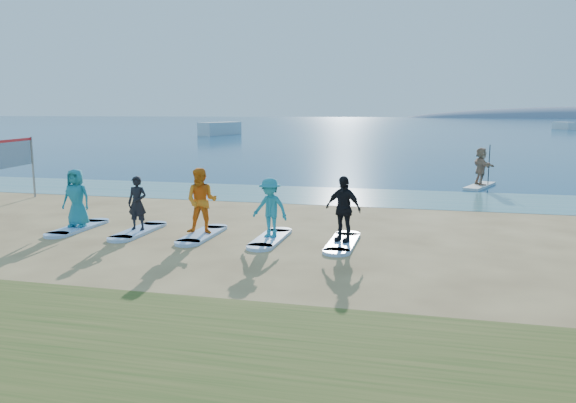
% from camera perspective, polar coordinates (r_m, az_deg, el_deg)
% --- Properties ---
extents(ground, '(600.00, 600.00, 0.00)m').
position_cam_1_polar(ground, '(13.89, -4.83, -5.66)').
color(ground, tan).
rests_on(ground, ground).
extents(shallow_water, '(600.00, 600.00, 0.00)m').
position_cam_1_polar(shallow_water, '(23.87, 3.29, 0.65)').
color(shallow_water, teal).
rests_on(shallow_water, ground).
extents(ocean, '(600.00, 600.00, 0.00)m').
position_cam_1_polar(ocean, '(172.79, 12.64, 7.82)').
color(ocean, navy).
rests_on(ocean, ground).
extents(paddleboard, '(1.71, 3.06, 0.12)m').
position_cam_1_polar(paddleboard, '(27.86, 18.91, 1.50)').
color(paddleboard, silver).
rests_on(paddleboard, ground).
extents(paddleboarder, '(1.09, 1.70, 1.75)m').
position_cam_1_polar(paddleboarder, '(27.76, 19.01, 3.41)').
color(paddleboarder, tan).
rests_on(paddleboarder, paddleboard).
extents(boat_offshore_a, '(4.01, 8.65, 1.89)m').
position_cam_1_polar(boat_offshore_a, '(83.83, -6.90, 6.72)').
color(boat_offshore_a, silver).
rests_on(boat_offshore_a, ground).
extents(boat_offshore_b, '(3.62, 5.49, 1.42)m').
position_cam_1_polar(boat_offshore_b, '(120.72, 26.22, 6.59)').
color(boat_offshore_b, silver).
rests_on(boat_offshore_b, ground).
extents(surfboard_0, '(0.70, 2.20, 0.09)m').
position_cam_1_polar(surfboard_0, '(18.19, -20.53, -2.51)').
color(surfboard_0, '#9FC4F6').
rests_on(surfboard_0, ground).
extents(student_0, '(0.88, 0.60, 1.75)m').
position_cam_1_polar(student_0, '(18.04, -20.70, 0.35)').
color(student_0, teal).
rests_on(student_0, surfboard_0).
extents(surfboard_1, '(0.70, 2.20, 0.09)m').
position_cam_1_polar(surfboard_1, '(17.14, -14.94, -2.93)').
color(surfboard_1, '#9FC4F6').
rests_on(surfboard_1, ground).
extents(student_1, '(0.58, 0.38, 1.58)m').
position_cam_1_polar(student_1, '(16.99, -15.06, -0.16)').
color(student_1, black).
rests_on(student_1, surfboard_1).
extents(surfboard_2, '(0.70, 2.20, 0.09)m').
position_cam_1_polar(surfboard_2, '(16.27, -8.68, -3.36)').
color(surfboard_2, '#9FC4F6').
rests_on(surfboard_2, ground).
extents(student_2, '(1.00, 0.83, 1.87)m').
position_cam_1_polar(student_2, '(16.09, -8.77, 0.05)').
color(student_2, orange).
rests_on(student_2, surfboard_2).
extents(surfboard_3, '(0.70, 2.20, 0.09)m').
position_cam_1_polar(surfboard_3, '(15.62, -1.81, -3.79)').
color(surfboard_3, '#9FC4F6').
rests_on(surfboard_3, ground).
extents(student_3, '(1.19, 0.88, 1.65)m').
position_cam_1_polar(student_3, '(15.45, -1.82, -0.64)').
color(student_3, teal).
rests_on(student_3, surfboard_3).
extents(surfboard_4, '(0.70, 2.20, 0.09)m').
position_cam_1_polar(surfboard_4, '(15.21, 5.56, -4.18)').
color(surfboard_4, '#9FC4F6').
rests_on(surfboard_4, ground).
extents(student_4, '(1.12, 0.77, 1.77)m').
position_cam_1_polar(student_4, '(15.02, 5.61, -0.74)').
color(student_4, black).
rests_on(student_4, surfboard_4).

